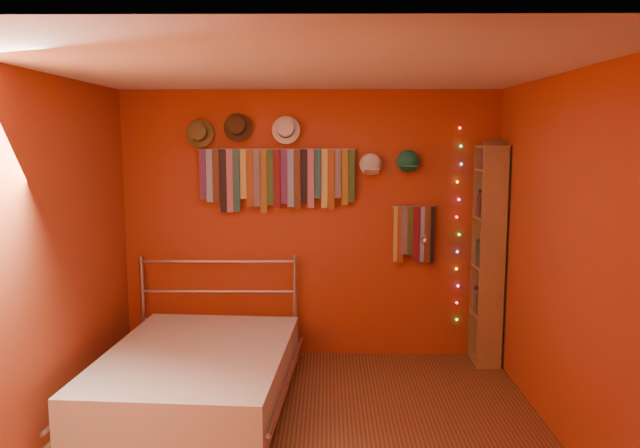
{
  "coord_description": "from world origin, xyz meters",
  "views": [
    {
      "loc": [
        0.16,
        -4.03,
        2.07
      ],
      "look_at": [
        0.1,
        0.9,
        1.38
      ],
      "focal_mm": 35.0,
      "sensor_mm": 36.0,
      "label": 1
    }
  ],
  "objects_px": {
    "bookshelf": "(493,254)",
    "bed": "(197,374)",
    "tie_rack": "(276,176)",
    "reading_lamp": "(425,240)"
  },
  "relations": [
    {
      "from": "bookshelf",
      "to": "bed",
      "type": "height_order",
      "value": "bookshelf"
    },
    {
      "from": "tie_rack",
      "to": "bed",
      "type": "relative_size",
      "value": 0.7
    },
    {
      "from": "bookshelf",
      "to": "reading_lamp",
      "type": "bearing_deg",
      "value": -178.56
    },
    {
      "from": "tie_rack",
      "to": "reading_lamp",
      "type": "bearing_deg",
      "value": -7.23
    },
    {
      "from": "bookshelf",
      "to": "bed",
      "type": "bearing_deg",
      "value": -160.39
    },
    {
      "from": "tie_rack",
      "to": "bed",
      "type": "xyz_separation_m",
      "value": [
        -0.55,
        -1.05,
        -1.48
      ]
    },
    {
      "from": "tie_rack",
      "to": "bed",
      "type": "height_order",
      "value": "tie_rack"
    },
    {
      "from": "tie_rack",
      "to": "bed",
      "type": "bearing_deg",
      "value": -117.64
    },
    {
      "from": "tie_rack",
      "to": "reading_lamp",
      "type": "distance_m",
      "value": 1.47
    },
    {
      "from": "bookshelf",
      "to": "bed",
      "type": "xyz_separation_m",
      "value": [
        -2.52,
        -0.9,
        -0.79
      ]
    }
  ]
}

